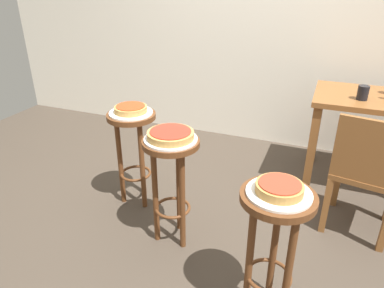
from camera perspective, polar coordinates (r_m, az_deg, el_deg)
The scene contains 13 objects.
ground_plane at distance 2.50m, azimuth 2.62°, elevation -13.72°, with size 6.00×6.00×0.00m, color #42382D.
stool_foreground at distance 1.73m, azimuth 13.06°, elevation -13.50°, with size 0.34×0.34×0.72m.
serving_plate_foreground at distance 1.61m, azimuth 13.80°, elevation -7.71°, with size 0.29×0.29×0.01m, color white.
pizza_foreground at distance 1.59m, azimuth 13.90°, elevation -6.85°, with size 0.21×0.21×0.05m.
stool_middle at distance 2.16m, azimuth -3.31°, elevation -4.25°, with size 0.34×0.34×0.72m.
serving_plate_middle at distance 2.06m, azimuth -3.45°, elevation 0.79°, with size 0.31×0.31×0.01m, color silver.
pizza_middle at distance 2.05m, azimuth -3.47°, elevation 1.51°, with size 0.27×0.27×0.05m.
stool_leftside at distance 2.57m, azimuth -9.46°, elevation 0.63°, with size 0.34×0.34×0.72m.
serving_plate_leftside at distance 2.49m, azimuth -9.80°, elevation 4.98°, with size 0.30×0.30×0.01m, color white.
pizza_leftside at distance 2.48m, azimuth -9.85°, elevation 5.59°, with size 0.23×0.23×0.05m.
dining_table at distance 3.07m, azimuth 27.90°, elevation 4.35°, with size 0.98×0.64×0.76m.
cup_near_edge at distance 2.89m, azimuth 25.81°, elevation 7.44°, with size 0.08×0.08×0.10m, color black.
wooden_chair at distance 2.49m, azimuth 26.26°, elevation -3.98°, with size 0.47×0.47×0.85m.
Camera 1 is at (0.61, -1.84, 1.59)m, focal length 33.14 mm.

